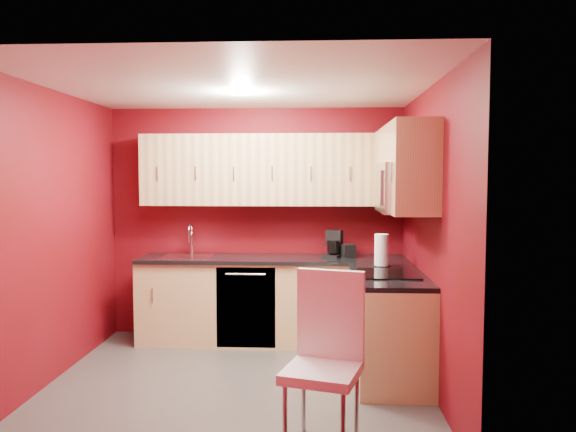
# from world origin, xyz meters

# --- Properties ---
(floor) EXTENTS (3.20, 3.20, 0.00)m
(floor) POSITION_xyz_m (0.00, 0.00, 0.00)
(floor) COLOR #464341
(floor) RESTS_ON ground
(ceiling) EXTENTS (3.20, 3.20, 0.00)m
(ceiling) POSITION_xyz_m (0.00, 0.00, 2.50)
(ceiling) COLOR white
(ceiling) RESTS_ON wall_back
(wall_back) EXTENTS (3.20, 0.00, 3.20)m
(wall_back) POSITION_xyz_m (0.00, 1.50, 1.25)
(wall_back) COLOR maroon
(wall_back) RESTS_ON floor
(wall_front) EXTENTS (3.20, 0.00, 3.20)m
(wall_front) POSITION_xyz_m (0.00, -1.50, 1.25)
(wall_front) COLOR maroon
(wall_front) RESTS_ON floor
(wall_left) EXTENTS (0.00, 3.00, 3.00)m
(wall_left) POSITION_xyz_m (-1.60, 0.00, 1.25)
(wall_left) COLOR maroon
(wall_left) RESTS_ON floor
(wall_right) EXTENTS (0.00, 3.00, 3.00)m
(wall_right) POSITION_xyz_m (1.60, 0.00, 1.25)
(wall_right) COLOR maroon
(wall_right) RESTS_ON floor
(base_cabinets_back) EXTENTS (2.80, 0.60, 0.87)m
(base_cabinets_back) POSITION_xyz_m (0.20, 1.20, 0.43)
(base_cabinets_back) COLOR tan
(base_cabinets_back) RESTS_ON floor
(base_cabinets_right) EXTENTS (0.60, 1.30, 0.87)m
(base_cabinets_right) POSITION_xyz_m (1.30, 0.25, 0.43)
(base_cabinets_right) COLOR tan
(base_cabinets_right) RESTS_ON floor
(countertop_back) EXTENTS (2.80, 0.63, 0.04)m
(countertop_back) POSITION_xyz_m (0.20, 1.19, 0.89)
(countertop_back) COLOR black
(countertop_back) RESTS_ON base_cabinets_back
(countertop_right) EXTENTS (0.63, 1.27, 0.04)m
(countertop_right) POSITION_xyz_m (1.29, 0.23, 0.89)
(countertop_right) COLOR black
(countertop_right) RESTS_ON base_cabinets_right
(upper_cabinets_back) EXTENTS (2.80, 0.35, 0.75)m
(upper_cabinets_back) POSITION_xyz_m (0.20, 1.32, 1.83)
(upper_cabinets_back) COLOR #DBB97C
(upper_cabinets_back) RESTS_ON wall_back
(upper_cabinets_right) EXTENTS (0.35, 1.55, 0.75)m
(upper_cabinets_right) POSITION_xyz_m (1.42, 0.44, 1.89)
(upper_cabinets_right) COLOR #DBB97C
(upper_cabinets_right) RESTS_ON wall_right
(microwave) EXTENTS (0.42, 0.76, 0.42)m
(microwave) POSITION_xyz_m (1.39, 0.20, 1.66)
(microwave) COLOR silver
(microwave) RESTS_ON upper_cabinets_right
(cooktop) EXTENTS (0.50, 0.55, 0.01)m
(cooktop) POSITION_xyz_m (1.28, 0.20, 0.92)
(cooktop) COLOR black
(cooktop) RESTS_ON countertop_right
(sink) EXTENTS (0.52, 0.42, 0.35)m
(sink) POSITION_xyz_m (-0.70, 1.20, 0.94)
(sink) COLOR silver
(sink) RESTS_ON countertop_back
(dishwasher_front) EXTENTS (0.60, 0.02, 0.82)m
(dishwasher_front) POSITION_xyz_m (-0.05, 0.91, 0.43)
(dishwasher_front) COLOR black
(dishwasher_front) RESTS_ON base_cabinets_back
(downlight) EXTENTS (0.20, 0.20, 0.01)m
(downlight) POSITION_xyz_m (0.00, 0.30, 2.48)
(downlight) COLOR white
(downlight) RESTS_ON ceiling
(coffee_maker) EXTENTS (0.24, 0.27, 0.28)m
(coffee_maker) POSITION_xyz_m (0.83, 1.24, 1.05)
(coffee_maker) COLOR black
(coffee_maker) RESTS_ON countertop_back
(napkin_holder) EXTENTS (0.16, 0.16, 0.14)m
(napkin_holder) POSITION_xyz_m (0.99, 1.20, 0.98)
(napkin_holder) COLOR black
(napkin_holder) RESTS_ON countertop_back
(paper_towel) EXTENTS (0.22, 0.22, 0.31)m
(paper_towel) POSITION_xyz_m (1.27, 0.63, 1.06)
(paper_towel) COLOR white
(paper_towel) RESTS_ON countertop_right
(dining_chair) EXTENTS (0.57, 0.59, 1.13)m
(dining_chair) POSITION_xyz_m (0.70, -1.12, 0.57)
(dining_chair) COLOR white
(dining_chair) RESTS_ON floor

